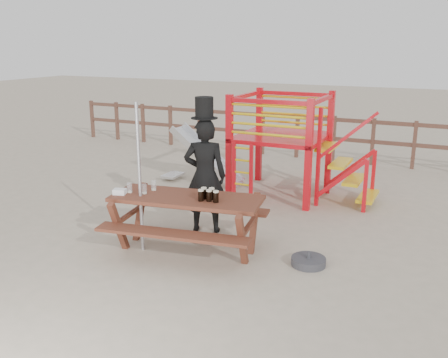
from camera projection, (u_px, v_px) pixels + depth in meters
ground at (187, 257)px, 7.39m from camera, size 60.00×60.00×0.00m
back_fence at (315, 132)px, 13.29m from camera, size 15.09×0.09×1.20m
playground_fort at (277, 143)px, 10.17m from camera, size 4.71×1.84×2.10m
picnic_table at (187, 217)px, 7.46m from camera, size 2.44×1.86×0.86m
man_with_hat at (205, 173)px, 8.14m from camera, size 0.81×0.67×2.24m
metal_pole at (140, 179)px, 7.34m from camera, size 0.05×0.05×2.25m
parasol_base at (308, 261)px, 7.09m from camera, size 0.49×0.49×0.21m
paper_bag at (120, 192)px, 7.48m from camera, size 0.21×0.19×0.08m
stout_pints at (208, 195)px, 7.17m from camera, size 0.31×0.22×0.17m
empty_glasses at (143, 188)px, 7.57m from camera, size 0.34×0.34×0.15m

